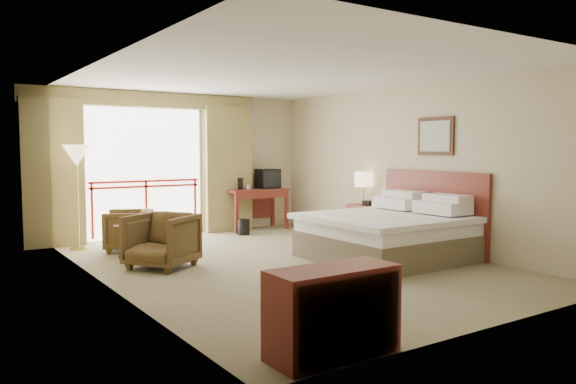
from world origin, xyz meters
TOP-DOWN VIEW (x-y plane):
  - floor at (0.00, 0.00)m, footprint 7.00×7.00m
  - ceiling at (0.00, 0.00)m, footprint 7.00×7.00m
  - wall_back at (0.00, 3.50)m, footprint 5.00×0.00m
  - wall_front at (0.00, -3.50)m, footprint 5.00×0.00m
  - wall_left at (-2.50, 0.00)m, footprint 0.00×7.00m
  - wall_right at (2.50, 0.00)m, footprint 0.00×7.00m
  - balcony_door at (-0.80, 3.48)m, footprint 2.40×0.00m
  - balcony_railing at (-0.80, 3.46)m, footprint 2.09×0.03m
  - curtain_left at (-2.45, 3.35)m, footprint 1.00×0.26m
  - curtain_right at (0.85, 3.35)m, footprint 1.00×0.26m
  - valance at (-0.80, 3.38)m, footprint 4.40×0.22m
  - hvac_vent at (1.30, 3.47)m, footprint 0.50×0.04m
  - bed at (1.50, -0.60)m, footprint 2.13×2.06m
  - headboard at (2.46, -0.60)m, footprint 0.06×2.10m
  - framed_art at (2.47, -0.60)m, footprint 0.04×0.72m
  - nightstand at (2.36, 0.91)m, footprint 0.47×0.56m
  - table_lamp at (2.36, 0.96)m, footprint 0.32×0.32m
  - phone at (2.31, 0.76)m, footprint 0.22×0.18m
  - desk at (1.41, 3.26)m, footprint 1.28×0.62m
  - tv at (1.71, 3.19)m, footprint 0.44×0.35m
  - coffee_maker at (1.06, 3.20)m, footprint 0.13×0.13m
  - cup at (1.21, 3.15)m, footprint 0.07×0.07m
  - wastebasket at (0.85, 2.70)m, footprint 0.30×0.30m
  - armchair_far at (-1.54, 2.23)m, footprint 0.98×0.97m
  - armchair_near at (-1.57, 0.69)m, footprint 1.15×1.14m
  - side_table at (-1.71, 1.66)m, footprint 0.46×0.46m
  - book at (-1.71, 1.66)m, footprint 0.24×0.26m
  - floor_lamp at (-2.17, 2.83)m, footprint 0.44×0.44m
  - dresser at (-1.65, -3.25)m, footprint 1.07×0.46m

SIDE VIEW (x-z plane):
  - floor at x=0.00m, z-range 0.00..0.00m
  - armchair_far at x=-1.54m, z-range -0.34..0.34m
  - armchair_near at x=-1.57m, z-range -0.38..0.38m
  - wastebasket at x=0.85m, z-range 0.00..0.30m
  - nightstand at x=2.36m, z-range 0.00..0.65m
  - side_table at x=-1.71m, z-range 0.09..0.59m
  - dresser at x=-1.65m, z-range 0.00..0.71m
  - bed at x=1.50m, z-range -0.11..0.86m
  - book at x=-1.71m, z-range 0.49..0.51m
  - headboard at x=2.46m, z-range 0.00..1.30m
  - desk at x=1.41m, z-range 0.23..1.07m
  - phone at x=2.31m, z-range 0.65..0.74m
  - balcony_railing at x=-0.80m, z-range 0.30..1.32m
  - cup at x=1.21m, z-range 0.83..0.93m
  - coffee_maker at x=1.06m, z-range 0.83..1.07m
  - tv at x=1.71m, z-range 0.83..1.24m
  - table_lamp at x=2.36m, z-range 0.81..1.38m
  - balcony_door at x=-0.80m, z-range 0.00..2.40m
  - curtain_left at x=-2.45m, z-range 0.00..2.50m
  - curtain_right at x=0.85m, z-range 0.00..2.50m
  - wall_left at x=-2.50m, z-range -2.15..4.85m
  - wall_right at x=2.50m, z-range -2.15..4.85m
  - wall_back at x=0.00m, z-range -1.15..3.85m
  - wall_front at x=0.00m, z-range -1.15..3.85m
  - floor_lamp at x=-2.17m, z-range 0.62..2.34m
  - framed_art at x=2.47m, z-range 1.55..2.15m
  - hvac_vent at x=1.30m, z-range 2.10..2.60m
  - valance at x=-0.80m, z-range 2.41..2.69m
  - ceiling at x=0.00m, z-range 2.70..2.70m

